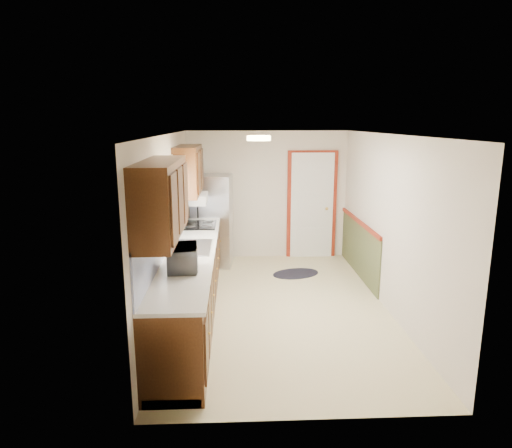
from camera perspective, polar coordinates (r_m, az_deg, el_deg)
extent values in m
cube|color=beige|center=(6.56, 2.89, -10.32)|extent=(3.20, 5.20, 0.12)
cube|color=white|center=(6.04, 3.15, 11.12)|extent=(3.20, 5.20, 0.12)
cube|color=beige|center=(8.64, 1.40, 3.61)|extent=(3.20, 0.10, 2.40)
cube|color=beige|center=(3.81, 6.71, -8.37)|extent=(3.20, 0.10, 2.40)
cube|color=beige|center=(6.23, -10.86, -0.19)|extent=(0.10, 5.20, 2.40)
cube|color=beige|center=(6.51, 16.27, 0.09)|extent=(0.10, 5.20, 2.40)
cube|color=#3C1F0D|center=(6.12, -8.15, -7.66)|extent=(0.60, 4.00, 0.90)
cube|color=silver|center=(5.97, -8.15, -3.42)|extent=(0.63, 4.00, 0.04)
cube|color=#6286F0|center=(5.93, -11.15, -0.69)|extent=(0.02, 4.00, 0.55)
cube|color=#3C1F0D|center=(4.53, -11.80, 3.03)|extent=(0.35, 1.40, 0.75)
cube|color=#3C1F0D|center=(7.18, -8.45, 6.66)|extent=(0.35, 1.20, 0.75)
cube|color=white|center=(5.95, -11.15, 3.33)|extent=(0.02, 1.00, 0.90)
cube|color=orange|center=(5.90, -10.86, 6.69)|extent=(0.05, 1.12, 0.24)
cube|color=#B7B7BC|center=(6.06, -8.12, -2.93)|extent=(0.52, 0.82, 0.02)
cube|color=white|center=(7.29, -7.91, 3.19)|extent=(0.45, 0.60, 0.15)
cube|color=maroon|center=(8.74, 6.97, 2.30)|extent=(0.94, 0.05, 2.08)
cube|color=white|center=(8.72, 7.00, 2.27)|extent=(0.80, 0.04, 2.00)
cube|color=#464D2B|center=(7.94, 12.75, -3.07)|extent=(0.02, 2.30, 0.90)
cube|color=maroon|center=(7.82, 12.83, 0.25)|extent=(0.04, 2.30, 0.06)
cylinder|color=#FFD88C|center=(5.82, 0.35, 10.69)|extent=(0.30, 0.30, 0.06)
imported|color=white|center=(5.16, -9.20, -3.90)|extent=(0.32, 0.52, 0.33)
cube|color=#B7B7BC|center=(8.26, -5.48, 0.46)|extent=(0.74, 0.70, 1.64)
cylinder|color=black|center=(7.94, -7.23, -0.69)|extent=(0.02, 0.02, 1.15)
ellipsoid|color=black|center=(7.92, 4.99, -6.19)|extent=(0.95, 0.77, 0.01)
cube|color=black|center=(7.32, -7.18, -0.13)|extent=(0.54, 0.65, 0.02)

